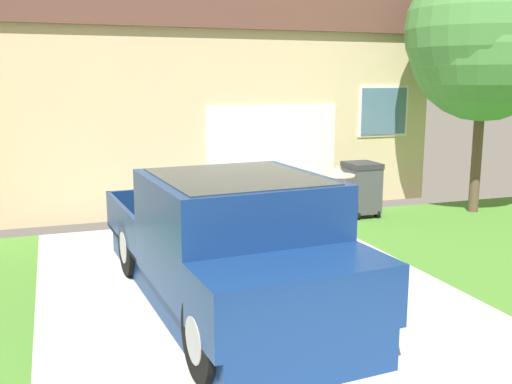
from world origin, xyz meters
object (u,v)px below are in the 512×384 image
Objects in this scene: house_with_garage at (176,97)px; handbag at (357,288)px; pickup_truck at (231,248)px; neighbor_tree at (482,39)px; person_with_hat at (336,221)px; wheeled_trash_bin at (361,187)px.

handbag is at bearing -85.48° from house_with_garage.
pickup_truck is 7.42m from neighbor_tree.
wheeled_trash_bin is at bearing -134.44° from person_with_hat.
neighbor_tree is 4.64× the size of wheeled_trash_bin.
pickup_truck reaches higher than handbag.
handbag is 0.08× the size of neighbor_tree.
pickup_truck is 7.95m from house_with_garage.
person_with_hat is (1.41, 0.09, 0.19)m from pickup_truck.
neighbor_tree reaches higher than pickup_truck.
neighbor_tree is at bearing -41.32° from house_with_garage.
pickup_truck is 13.05× the size of handbag.
person_with_hat is at bearing 179.60° from pickup_truck.
wheeled_trash_bin is (3.86, 3.76, -0.15)m from pickup_truck.
person_with_hat reaches higher than pickup_truck.
person_with_hat is at bearing -146.20° from neighbor_tree.
neighbor_tree is (4.50, 3.41, 3.36)m from handbag.
pickup_truck is at bearing -6.92° from person_with_hat.
house_with_garage reaches higher than pickup_truck.
handbag is 8.23m from house_with_garage.
person_with_hat is at bearing -86.69° from house_with_garage.
house_with_garage reaches higher than handbag.
person_with_hat is at bearing -123.71° from wheeled_trash_bin.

